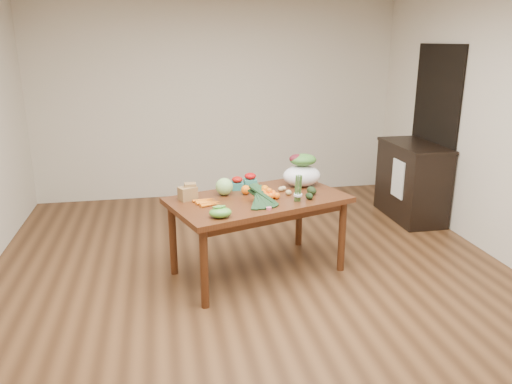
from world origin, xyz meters
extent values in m
plane|color=brown|center=(0.00, 0.00, 0.00)|extent=(6.00, 6.00, 0.00)
cube|color=silver|center=(0.00, 3.00, 1.35)|extent=(5.00, 0.02, 2.70)
cube|color=silver|center=(0.00, -3.00, 1.35)|extent=(5.00, 0.02, 2.70)
cube|color=#4E2612|center=(0.05, 0.38, 0.38)|extent=(1.79, 1.34, 0.75)
cube|color=black|center=(2.48, 1.60, 1.05)|extent=(0.02, 1.00, 2.10)
cube|color=black|center=(2.22, 1.54, 0.47)|extent=(0.52, 1.02, 0.94)
cube|color=white|center=(1.96, 1.40, 0.55)|extent=(0.02, 0.28, 0.45)
sphere|color=#95C773|center=(-0.24, 0.52, 0.83)|extent=(0.16, 0.16, 0.16)
sphere|color=#FF610F|center=(-0.04, 0.50, 0.79)|extent=(0.09, 0.09, 0.09)
sphere|color=orange|center=(0.05, 0.55, 0.79)|extent=(0.08, 0.08, 0.08)
sphere|color=#DE5D0D|center=(0.14, 0.50, 0.79)|extent=(0.08, 0.08, 0.08)
ellipsoid|color=green|center=(-0.35, -0.08, 0.79)|extent=(0.19, 0.14, 0.08)
ellipsoid|color=tan|center=(0.31, 0.53, 0.77)|extent=(0.06, 0.05, 0.05)
ellipsoid|color=tan|center=(0.35, 0.40, 0.77)|extent=(0.06, 0.05, 0.05)
ellipsoid|color=tan|center=(0.34, 0.55, 0.77)|extent=(0.05, 0.05, 0.05)
ellipsoid|color=tan|center=(0.32, 0.55, 0.77)|extent=(0.04, 0.04, 0.04)
ellipsoid|color=tan|center=(0.47, 0.53, 0.77)|extent=(0.05, 0.05, 0.04)
ellipsoid|color=black|center=(0.50, 0.24, 0.78)|extent=(0.08, 0.10, 0.06)
ellipsoid|color=black|center=(0.56, 0.38, 0.79)|extent=(0.11, 0.13, 0.08)
camera|label=1|loc=(-0.80, -3.91, 2.14)|focal=35.00mm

